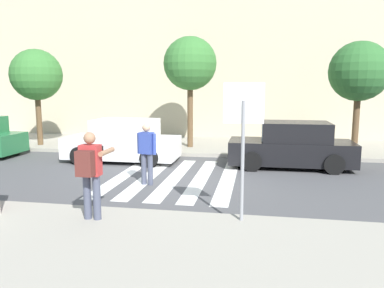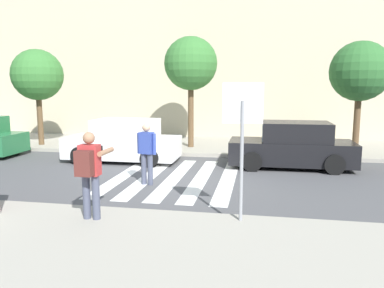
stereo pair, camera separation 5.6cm
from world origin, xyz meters
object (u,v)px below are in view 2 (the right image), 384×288
object	(u,v)px
stop_sign	(242,121)
street_tree_center	(191,64)
parked_car_white	(124,142)
street_tree_east	(360,72)
street_tree_west	(37,75)
photographer_with_backpack	(89,168)
pedestrian_crossing	(147,150)
parked_car_black	(292,146)

from	to	relation	value
stop_sign	street_tree_center	distance (m)	9.18
parked_car_white	street_tree_east	size ratio (longest dim) A/B	0.96
parked_car_white	street_tree_west	world-z (taller)	street_tree_west
stop_sign	parked_car_white	bearing A→B (deg)	128.08
photographer_with_backpack	street_tree_center	xyz separation A→B (m)	(0.31, 9.14, 2.48)
street_tree_west	street_tree_east	distance (m)	13.28
stop_sign	street_tree_center	bearing A→B (deg)	106.59
parked_car_white	street_tree_west	size ratio (longest dim) A/B	0.98
stop_sign	street_tree_west	distance (m)	12.39
parked_car_white	street_tree_center	size ratio (longest dim) A/B	0.88
pedestrian_crossing	parked_car_white	size ratio (longest dim) A/B	0.42
stop_sign	photographer_with_backpack	size ratio (longest dim) A/B	1.54
pedestrian_crossing	street_tree_center	distance (m)	6.48
pedestrian_crossing	parked_car_black	xyz separation A→B (m)	(4.17, 3.04, -0.25)
street_tree_west	street_tree_center	xyz separation A→B (m)	(6.73, 0.58, 0.44)
photographer_with_backpack	parked_car_white	world-z (taller)	photographer_with_backpack
photographer_with_backpack	street_tree_center	world-z (taller)	street_tree_center
street_tree_center	street_tree_west	bearing A→B (deg)	-175.10
pedestrian_crossing	street_tree_east	world-z (taller)	street_tree_east
parked_car_black	street_tree_center	bearing A→B (deg)	144.53
parked_car_white	parked_car_black	bearing A→B (deg)	-0.00
photographer_with_backpack	street_tree_east	bearing A→B (deg)	51.09
stop_sign	street_tree_east	distance (m)	9.03
photographer_with_backpack	street_tree_west	world-z (taller)	street_tree_west
street_tree_west	street_tree_center	bearing A→B (deg)	4.90
pedestrian_crossing	parked_car_white	world-z (taller)	pedestrian_crossing
parked_car_white	street_tree_west	bearing A→B (deg)	154.39
stop_sign	street_tree_west	bearing A→B (deg)	139.00
street_tree_east	street_tree_west	bearing A→B (deg)	179.69
photographer_with_backpack	parked_car_black	distance (m)	7.64
parked_car_black	street_tree_west	xyz separation A→B (m)	(-10.74, 2.28, 2.48)
street_tree_center	street_tree_east	xyz separation A→B (m)	(6.55, -0.65, -0.39)
parked_car_black	street_tree_east	world-z (taller)	street_tree_east
street_tree_west	parked_car_black	bearing A→B (deg)	-11.99
parked_car_white	street_tree_center	distance (m)	4.54
pedestrian_crossing	street_tree_east	bearing A→B (deg)	38.06
stop_sign	parked_car_black	xyz separation A→B (m)	(1.43, 5.81, -1.35)
street_tree_west	parked_car_white	bearing A→B (deg)	-25.61
photographer_with_backpack	stop_sign	bearing A→B (deg)	9.21
photographer_with_backpack	street_tree_west	xyz separation A→B (m)	(-6.42, 8.56, 2.04)
stop_sign	street_tree_west	size ratio (longest dim) A/B	0.63
parked_car_white	street_tree_center	bearing A→B (deg)	55.40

